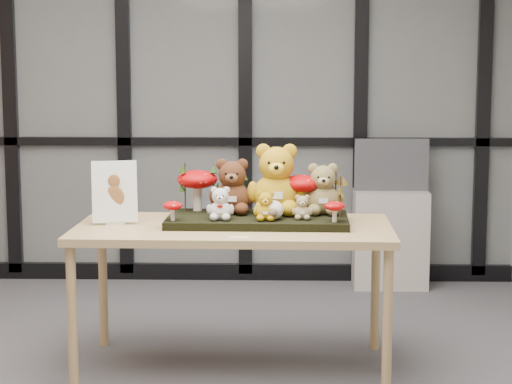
{
  "coord_description": "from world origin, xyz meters",
  "views": [
    {
      "loc": [
        0.7,
        -4.39,
        1.65
      ],
      "look_at": [
        0.58,
        0.39,
        0.97
      ],
      "focal_mm": 65.0,
      "sensor_mm": 36.0,
      "label": 1
    }
  ],
  "objects_px": {
    "display_table": "(234,238)",
    "bear_brown_medium": "(232,183)",
    "plush_cream_hedgehog": "(273,209)",
    "mushroom_back_right": "(302,192)",
    "bear_white_bow": "(220,202)",
    "bear_small_yellow": "(266,204)",
    "mushroom_front_left": "(173,210)",
    "monitor": "(391,165)",
    "cabinet": "(390,239)",
    "diorama_tray": "(258,220)",
    "mushroom_front_right": "(335,211)",
    "mushroom_back_left": "(197,188)",
    "bear_pooh_yellow": "(276,175)",
    "bear_tan_back": "(323,186)",
    "bear_beige_small": "(302,206)",
    "sign_holder": "(115,194)"
  },
  "relations": [
    {
      "from": "bear_small_yellow",
      "to": "mushroom_front_right",
      "type": "distance_m",
      "value": 0.36
    },
    {
      "from": "diorama_tray",
      "to": "plush_cream_hedgehog",
      "type": "distance_m",
      "value": 0.16
    },
    {
      "from": "bear_white_bow",
      "to": "mushroom_front_right",
      "type": "bearing_deg",
      "value": -4.31
    },
    {
      "from": "bear_white_bow",
      "to": "cabinet",
      "type": "height_order",
      "value": "bear_white_bow"
    },
    {
      "from": "mushroom_back_right",
      "to": "diorama_tray",
      "type": "bearing_deg",
      "value": -156.96
    },
    {
      "from": "cabinet",
      "to": "mushroom_front_left",
      "type": "bearing_deg",
      "value": -125.11
    },
    {
      "from": "diorama_tray",
      "to": "bear_brown_medium",
      "type": "distance_m",
      "value": 0.25
    },
    {
      "from": "mushroom_back_right",
      "to": "mushroom_front_left",
      "type": "height_order",
      "value": "mushroom_back_right"
    },
    {
      "from": "bear_pooh_yellow",
      "to": "plush_cream_hedgehog",
      "type": "distance_m",
      "value": 0.25
    },
    {
      "from": "bear_white_bow",
      "to": "mushroom_back_right",
      "type": "relative_size",
      "value": 0.82
    },
    {
      "from": "bear_brown_medium",
      "to": "bear_small_yellow",
      "type": "height_order",
      "value": "bear_brown_medium"
    },
    {
      "from": "bear_white_bow",
      "to": "bear_small_yellow",
      "type": "bearing_deg",
      "value": -2.65
    },
    {
      "from": "bear_white_bow",
      "to": "monitor",
      "type": "height_order",
      "value": "monitor"
    },
    {
      "from": "bear_pooh_yellow",
      "to": "bear_white_bow",
      "type": "height_order",
      "value": "bear_pooh_yellow"
    },
    {
      "from": "bear_brown_medium",
      "to": "mushroom_back_right",
      "type": "distance_m",
      "value": 0.38
    },
    {
      "from": "bear_tan_back",
      "to": "bear_small_yellow",
      "type": "xyz_separation_m",
      "value": [
        -0.31,
        -0.21,
        -0.07
      ]
    },
    {
      "from": "bear_pooh_yellow",
      "to": "mushroom_front_right",
      "type": "relative_size",
      "value": 3.52
    },
    {
      "from": "diorama_tray",
      "to": "mushroom_back_right",
      "type": "bearing_deg",
      "value": 24.26
    },
    {
      "from": "plush_cream_hedgehog",
      "to": "sign_holder",
      "type": "relative_size",
      "value": 0.33
    },
    {
      "from": "bear_brown_medium",
      "to": "mushroom_back_right",
      "type": "relative_size",
      "value": 1.41
    },
    {
      "from": "bear_white_bow",
      "to": "bear_beige_small",
      "type": "distance_m",
      "value": 0.43
    },
    {
      "from": "plush_cream_hedgehog",
      "to": "mushroom_back_right",
      "type": "height_order",
      "value": "mushroom_back_right"
    },
    {
      "from": "bear_white_bow",
      "to": "sign_holder",
      "type": "height_order",
      "value": "sign_holder"
    },
    {
      "from": "bear_small_yellow",
      "to": "bear_beige_small",
      "type": "height_order",
      "value": "bear_small_yellow"
    },
    {
      "from": "plush_cream_hedgehog",
      "to": "sign_holder",
      "type": "height_order",
      "value": "sign_holder"
    },
    {
      "from": "bear_brown_medium",
      "to": "bear_white_bow",
      "type": "relative_size",
      "value": 1.72
    },
    {
      "from": "display_table",
      "to": "plush_cream_hedgehog",
      "type": "xyz_separation_m",
      "value": [
        0.21,
        -0.05,
        0.16
      ]
    },
    {
      "from": "bear_tan_back",
      "to": "mushroom_front_right",
      "type": "xyz_separation_m",
      "value": [
        0.05,
        -0.25,
        -0.09
      ]
    },
    {
      "from": "display_table",
      "to": "bear_small_yellow",
      "type": "bearing_deg",
      "value": -21.42
    },
    {
      "from": "bear_white_bow",
      "to": "mushroom_front_right",
      "type": "height_order",
      "value": "bear_white_bow"
    },
    {
      "from": "bear_brown_medium",
      "to": "bear_beige_small",
      "type": "distance_m",
      "value": 0.43
    },
    {
      "from": "mushroom_front_left",
      "to": "cabinet",
      "type": "height_order",
      "value": "mushroom_front_left"
    },
    {
      "from": "plush_cream_hedgehog",
      "to": "mushroom_back_right",
      "type": "relative_size",
      "value": 0.48
    },
    {
      "from": "display_table",
      "to": "bear_brown_medium",
      "type": "xyz_separation_m",
      "value": [
        -0.01,
        0.15,
        0.27
      ]
    },
    {
      "from": "bear_pooh_yellow",
      "to": "plush_cream_hedgehog",
      "type": "relative_size",
      "value": 3.73
    },
    {
      "from": "diorama_tray",
      "to": "mushroom_back_left",
      "type": "distance_m",
      "value": 0.41
    },
    {
      "from": "bear_tan_back",
      "to": "plush_cream_hedgehog",
      "type": "bearing_deg",
      "value": -143.73
    },
    {
      "from": "diorama_tray",
      "to": "bear_brown_medium",
      "type": "relative_size",
      "value": 2.93
    },
    {
      "from": "plush_cream_hedgehog",
      "to": "cabinet",
      "type": "xyz_separation_m",
      "value": [
        0.84,
        1.9,
        -0.52
      ]
    },
    {
      "from": "display_table",
      "to": "bear_white_bow",
      "type": "height_order",
      "value": "bear_white_bow"
    },
    {
      "from": "bear_pooh_yellow",
      "to": "monitor",
      "type": "relative_size",
      "value": 0.78
    },
    {
      "from": "plush_cream_hedgehog",
      "to": "mushroom_front_right",
      "type": "xyz_separation_m",
      "value": [
        0.32,
        -0.06,
        0.0
      ]
    },
    {
      "from": "mushroom_front_left",
      "to": "mushroom_back_left",
      "type": "bearing_deg",
      "value": 73.04
    },
    {
      "from": "mushroom_back_left",
      "to": "monitor",
      "type": "relative_size",
      "value": 0.47
    },
    {
      "from": "bear_small_yellow",
      "to": "mushroom_front_left",
      "type": "distance_m",
      "value": 0.48
    },
    {
      "from": "mushroom_back_left",
      "to": "bear_brown_medium",
      "type": "bearing_deg",
      "value": -23.18
    },
    {
      "from": "mushroom_back_right",
      "to": "bear_white_bow",
      "type": "bearing_deg",
      "value": -153.27
    },
    {
      "from": "bear_white_bow",
      "to": "bear_brown_medium",
      "type": "bearing_deg",
      "value": 77.32
    },
    {
      "from": "plush_cream_hedgehog",
      "to": "display_table",
      "type": "bearing_deg",
      "value": 168.06
    },
    {
      "from": "bear_pooh_yellow",
      "to": "mushroom_back_right",
      "type": "relative_size",
      "value": 1.8
    }
  ]
}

